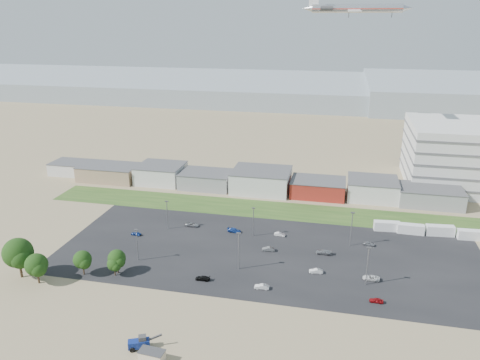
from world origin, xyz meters
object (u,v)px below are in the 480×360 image
(parked_car_11, at_px, (280,234))
(parked_car_13, at_px, (262,287))
(box_trailer_a, at_px, (387,226))
(tree_far_left, at_px, (18,256))
(portable_shed, at_px, (152,356))
(telehandler, at_px, (139,342))
(parked_car_3, at_px, (203,278))
(airliner, at_px, (357,8))
(parked_car_9, at_px, (192,225))
(parked_car_6, at_px, (234,230))
(parked_car_2, at_px, (376,300))
(parked_car_7, at_px, (268,249))
(parked_car_8, at_px, (369,244))
(parked_car_1, at_px, (316,271))
(parked_car_5, at_px, (136,234))
(parked_car_0, at_px, (371,278))
(parked_car_12, at_px, (323,252))

(parked_car_11, distance_m, parked_car_13, 30.72)
(box_trailer_a, bearing_deg, tree_far_left, -156.99)
(portable_shed, relative_size, telehandler, 0.73)
(parked_car_3, relative_size, parked_car_13, 1.04)
(parked_car_11, height_order, parked_car_13, parked_car_13)
(airliner, bearing_deg, parked_car_9, -128.61)
(parked_car_6, bearing_deg, portable_shed, -174.33)
(parked_car_2, relative_size, parked_car_7, 0.88)
(box_trailer_a, relative_size, parked_car_8, 2.30)
(parked_car_7, distance_m, parked_car_8, 30.13)
(parked_car_1, bearing_deg, parked_car_9, -123.79)
(airliner, bearing_deg, parked_car_8, -83.76)
(portable_shed, xyz_separation_m, parked_car_6, (2.20, 60.80, -0.64))
(parked_car_9, bearing_deg, parked_car_11, -90.37)
(telehandler, height_order, parked_car_5, telehandler)
(telehandler, distance_m, tree_far_left, 45.97)
(telehandler, distance_m, parked_car_11, 61.67)
(telehandler, relative_size, parked_car_3, 1.81)
(parked_car_2, relative_size, parked_car_9, 0.74)
(parked_car_1, bearing_deg, parked_car_0, 81.51)
(airliner, distance_m, parked_car_5, 116.03)
(telehandler, bearing_deg, tree_far_left, 130.84)
(parked_car_13, bearing_deg, parked_car_2, 86.77)
(parked_car_6, height_order, parked_car_13, parked_car_6)
(box_trailer_a, distance_m, parked_car_6, 48.38)
(portable_shed, bearing_deg, parked_car_13, 66.50)
(parked_car_0, height_order, parked_car_2, parked_car_0)
(portable_shed, bearing_deg, airliner, 78.76)
(parked_car_5, distance_m, parked_car_12, 57.43)
(portable_shed, relative_size, parked_car_11, 1.48)
(parked_car_0, xyz_separation_m, parked_car_12, (-12.70, 11.52, 0.05))
(parked_car_11, bearing_deg, tree_far_left, 125.76)
(parked_car_5, relative_size, parked_car_9, 0.73)
(portable_shed, xyz_separation_m, tree_far_left, (-45.58, 22.47, 4.87))
(parked_car_12, bearing_deg, parked_car_0, 49.92)
(parked_car_3, bearing_deg, box_trailer_a, 130.00)
(parked_car_2, bearing_deg, parked_car_1, -123.06)
(parked_car_0, relative_size, parked_car_2, 1.34)
(airliner, bearing_deg, parked_car_3, -111.42)
(tree_far_left, xyz_separation_m, parked_car_13, (61.92, 8.02, -5.54))
(box_trailer_a, distance_m, parked_car_0, 32.54)
(parked_car_11, bearing_deg, telehandler, 164.19)
(parked_car_0, relative_size, parked_car_7, 1.18)
(portable_shed, distance_m, parked_car_11, 63.42)
(portable_shed, xyz_separation_m, airliner, (35.26, 123.55, 66.09))
(box_trailer_a, bearing_deg, parked_car_12, -137.42)
(portable_shed, relative_size, parked_car_13, 1.38)
(airliner, height_order, parked_car_6, airliner)
(tree_far_left, distance_m, parked_car_0, 90.65)
(box_trailer_a, xyz_separation_m, parked_car_6, (-46.89, -11.86, -0.86))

